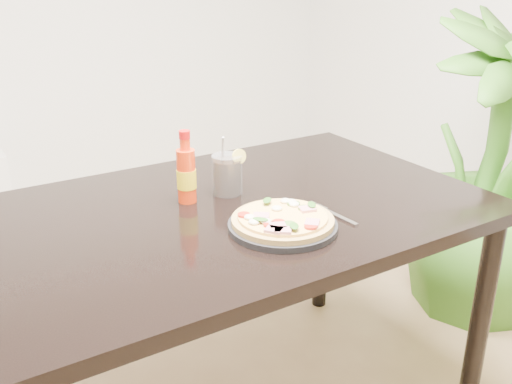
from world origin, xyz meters
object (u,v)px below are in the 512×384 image
plate (283,226)px  hot_sauce_bottle (186,174)px  dining_table (234,232)px  cola_cup (227,175)px  houseplant (491,170)px  fork (330,212)px  pizza (283,219)px

plate → hot_sauce_bottle: hot_sauce_bottle is taller
dining_table → cola_cup: (0.03, 0.09, 0.14)m
dining_table → plate: bearing=-81.4°
cola_cup → houseplant: houseplant is taller
hot_sauce_bottle → fork: hot_sauce_bottle is taller
cola_cup → fork: size_ratio=0.94×
dining_table → pizza: 0.23m
cola_cup → pizza: bearing=-90.5°
pizza → cola_cup: (0.00, 0.29, 0.03)m
pizza → fork: bearing=4.4°
plate → pizza: bearing=-145.0°
plate → houseplant: size_ratio=0.23×
plate → hot_sauce_bottle: bearing=113.5°
plate → fork: size_ratio=1.48×
cola_cup → houseplant: bearing=-1.8°
fork → houseplant: bearing=9.1°
pizza → cola_cup: cola_cup is taller
cola_cup → houseplant: (1.18, -0.04, -0.19)m
pizza → hot_sauce_bottle: bearing=113.2°
dining_table → pizza: bearing=-81.8°
hot_sauce_bottle → houseplant: bearing=-1.8°
plate → pizza: size_ratio=1.07×
dining_table → pizza: (0.03, -0.20, 0.11)m
fork → houseplant: size_ratio=0.15×
dining_table → houseplant: (1.21, 0.05, -0.05)m
dining_table → pizza: pizza is taller
hot_sauce_bottle → fork: size_ratio=1.10×
dining_table → hot_sauce_bottle: 0.21m
hot_sauce_bottle → pizza: bearing=-66.8°
plate → cola_cup: (0.00, 0.29, 0.05)m
fork → plate: bearing=-180.0°
cola_cup → plate: bearing=-90.3°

